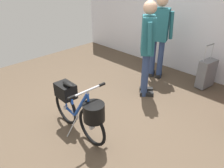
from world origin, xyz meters
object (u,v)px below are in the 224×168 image
rolling_suitcase (206,73)px  visitor_browsing (147,45)px  folding_bike_foreground (79,108)px  visitor_near_wall (159,33)px

rolling_suitcase → visitor_browsing: bearing=-123.5°
folding_bike_foreground → visitor_browsing: visitor_browsing is taller
folding_bike_foreground → rolling_suitcase: (0.60, 2.48, -0.14)m
folding_bike_foreground → visitor_near_wall: 2.27m
folding_bike_foreground → rolling_suitcase: rolling_suitcase is taller
visitor_near_wall → visitor_browsing: visitor_near_wall is taller
visitor_near_wall → rolling_suitcase: (0.92, 0.29, -0.63)m
visitor_browsing → rolling_suitcase: visitor_browsing is taller
visitor_near_wall → rolling_suitcase: visitor_near_wall is taller
visitor_browsing → folding_bike_foreground: bearing=-87.6°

